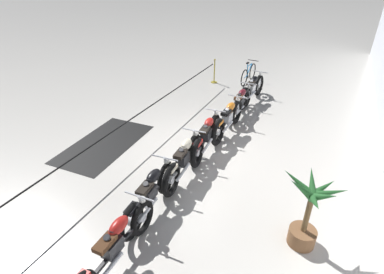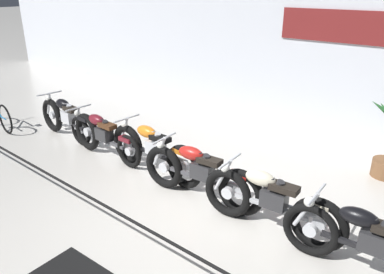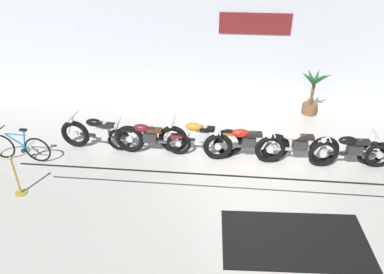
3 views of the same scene
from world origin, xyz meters
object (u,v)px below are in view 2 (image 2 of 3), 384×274
(motorcycle_orange_2, at_px, (154,151))
(motorcycle_red_3, at_px, (200,174))
(motorcycle_maroon_1, at_px, (103,135))
(motorcycle_black_5, at_px, (369,244))
(motorcycle_black_0, at_px, (68,120))
(stanchion_far_left, at_px, (38,176))
(motorcycle_cream_4, at_px, (270,202))

(motorcycle_orange_2, height_order, motorcycle_red_3, motorcycle_orange_2)
(motorcycle_maroon_1, distance_m, motorcycle_red_3, 2.66)
(motorcycle_red_3, height_order, motorcycle_black_5, motorcycle_red_3)
(motorcycle_black_0, distance_m, stanchion_far_left, 3.23)
(motorcycle_black_5, relative_size, stanchion_far_left, 0.21)
(motorcycle_black_0, relative_size, motorcycle_maroon_1, 1.04)
(motorcycle_orange_2, bearing_deg, motorcycle_maroon_1, -176.70)
(motorcycle_black_0, bearing_deg, motorcycle_maroon_1, -1.51)
(motorcycle_orange_2, xyz_separation_m, motorcycle_red_3, (1.23, -0.17, -0.01))
(motorcycle_maroon_1, bearing_deg, motorcycle_black_5, -1.84)
(motorcycle_red_3, distance_m, motorcycle_black_5, 2.68)
(motorcycle_orange_2, bearing_deg, stanchion_far_left, -97.00)
(motorcycle_red_3, bearing_deg, motorcycle_cream_4, -1.26)
(motorcycle_black_0, height_order, stanchion_far_left, stanchion_far_left)
(motorcycle_black_5, distance_m, stanchion_far_left, 4.59)
(motorcycle_black_0, distance_m, motorcycle_cream_4, 5.27)
(motorcycle_black_0, height_order, motorcycle_maroon_1, motorcycle_black_0)
(motorcycle_maroon_1, bearing_deg, stanchion_far_left, -60.49)
(motorcycle_black_0, xyz_separation_m, motorcycle_maroon_1, (1.30, -0.03, -0.02))
(motorcycle_orange_2, distance_m, stanchion_far_left, 2.16)
(motorcycle_orange_2, relative_size, stanchion_far_left, 0.22)
(motorcycle_red_3, height_order, motorcycle_cream_4, motorcycle_cream_4)
(motorcycle_red_3, xyz_separation_m, stanchion_far_left, (-1.49, -1.96, 0.26))
(stanchion_far_left, bearing_deg, motorcycle_red_3, 52.72)
(motorcycle_orange_2, relative_size, motorcycle_red_3, 1.01)
(motorcycle_cream_4, xyz_separation_m, stanchion_far_left, (-2.81, -1.93, 0.25))
(motorcycle_black_0, bearing_deg, motorcycle_cream_4, -1.60)
(motorcycle_black_5, bearing_deg, motorcycle_black_0, 178.22)
(motorcycle_cream_4, relative_size, motorcycle_black_5, 1.00)
(motorcycle_black_5, bearing_deg, motorcycle_orange_2, 176.30)
(stanchion_far_left, bearing_deg, motorcycle_cream_4, 34.58)
(motorcycle_black_0, height_order, motorcycle_cream_4, motorcycle_black_0)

